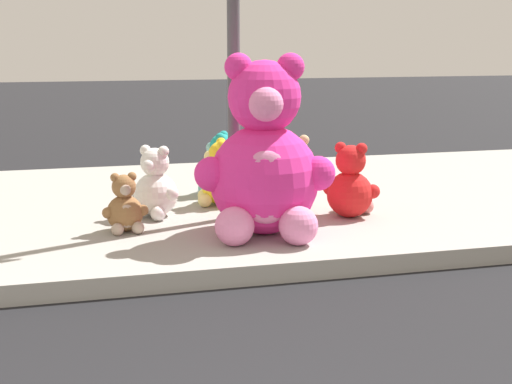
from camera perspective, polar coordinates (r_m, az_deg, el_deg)
The scene contains 9 objects.
sidewalk at distance 7.09m, azimuth -11.07°, elevation -1.58°, with size 28.00×4.40×0.15m, color #9E9B93.
sign_pole at distance 6.24m, azimuth -1.80°, elevation 13.25°, with size 0.56×0.11×3.20m.
plush_pink_large at distance 5.77m, azimuth 0.68°, elevation 2.26°, with size 1.11×1.02×1.46m.
plush_tan at distance 6.93m, azimuth 3.00°, elevation 1.23°, with size 0.52×0.46×0.67m.
plush_brown at distance 6.02m, azimuth -10.36°, elevation -1.27°, with size 0.38×0.34×0.49m.
plush_teal at distance 7.43m, azimuth -2.84°, elevation 1.86°, with size 0.46×0.46×0.64m.
plush_white at distance 6.49m, azimuth -8.06°, elevation 0.29°, with size 0.45×0.46×0.64m.
plush_yellow at distance 6.90m, azimuth -2.90°, elevation 1.08°, with size 0.44×0.49×0.64m.
plush_red at distance 6.48m, azimuth 7.51°, elevation 0.40°, with size 0.47×0.49×0.67m.
Camera 1 is at (-0.37, -1.69, 1.71)m, focal length 50.42 mm.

